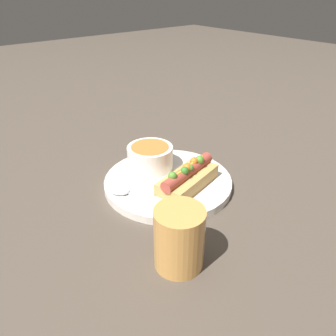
{
  "coord_description": "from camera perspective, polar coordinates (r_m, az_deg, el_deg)",
  "views": [
    {
      "loc": [
        -0.38,
        -0.46,
        0.39
      ],
      "look_at": [
        0.0,
        0.0,
        0.04
      ],
      "focal_mm": 35.0,
      "sensor_mm": 36.0,
      "label": 1
    }
  ],
  "objects": [
    {
      "name": "ground_plane",
      "position": [
        0.71,
        -0.0,
        -3.0
      ],
      "size": [
        4.0,
        4.0,
        0.0
      ],
      "primitive_type": "plane",
      "color": "#4C4238"
    },
    {
      "name": "hot_dog",
      "position": [
        0.67,
        3.46,
        -1.58
      ],
      "size": [
        0.15,
        0.09,
        0.06
      ],
      "rotation": [
        0.0,
        0.0,
        0.23
      ],
      "color": "tan",
      "rests_on": "dinner_plate"
    },
    {
      "name": "spoon",
      "position": [
        0.66,
        -6.82,
        -4.3
      ],
      "size": [
        0.1,
        0.15,
        0.01
      ],
      "rotation": [
        0.0,
        0.0,
        2.14
      ],
      "color": "#B7B7BC",
      "rests_on": "dinner_plate"
    },
    {
      "name": "soup_bowl",
      "position": [
        0.73,
        -2.88,
        2.16
      ],
      "size": [
        0.1,
        0.1,
        0.05
      ],
      "color": "silver",
      "rests_on": "dinner_plate"
    },
    {
      "name": "dinner_plate",
      "position": [
        0.71,
        -0.0,
        -2.43
      ],
      "size": [
        0.27,
        0.27,
        0.02
      ],
      "color": "white",
      "rests_on": "ground_plane"
    },
    {
      "name": "drinking_glass",
      "position": [
        0.5,
        1.95,
        -12.12
      ],
      "size": [
        0.08,
        0.08,
        0.1
      ],
      "color": "#D8994C",
      "rests_on": "ground_plane"
    }
  ]
}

